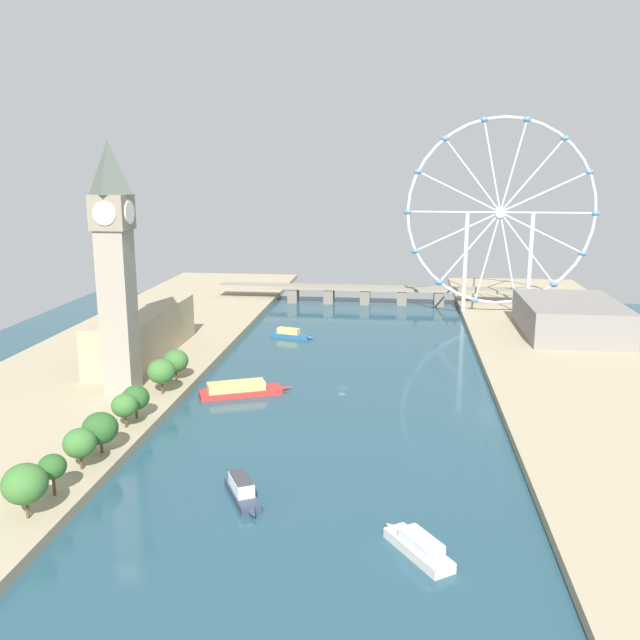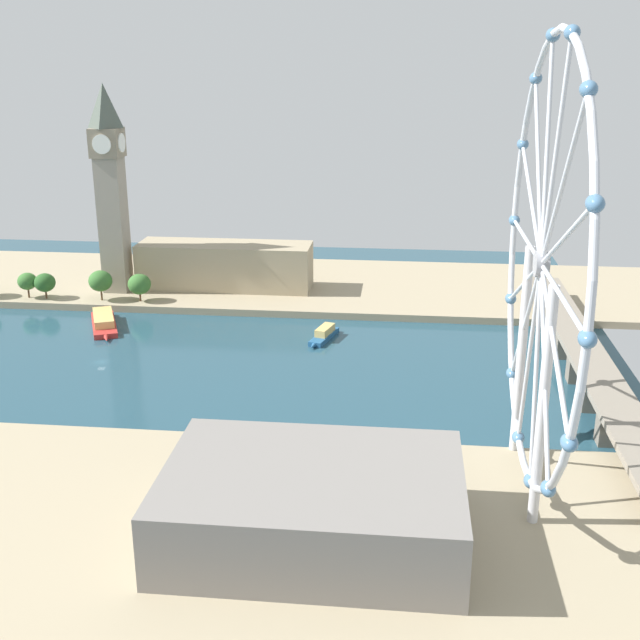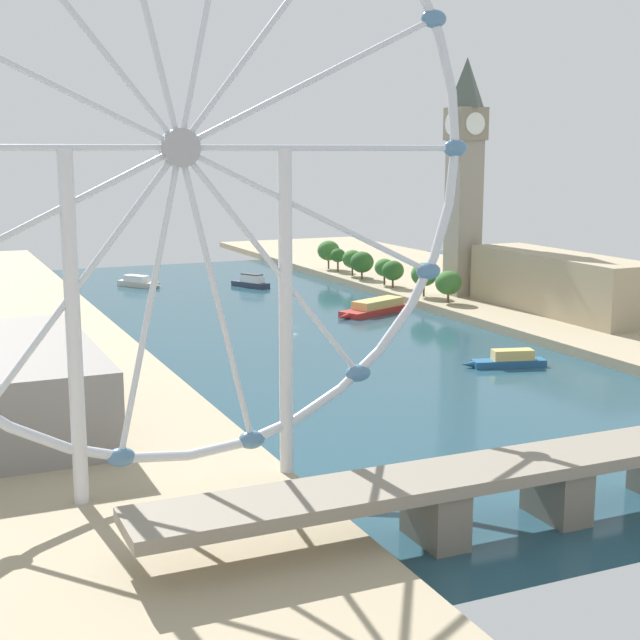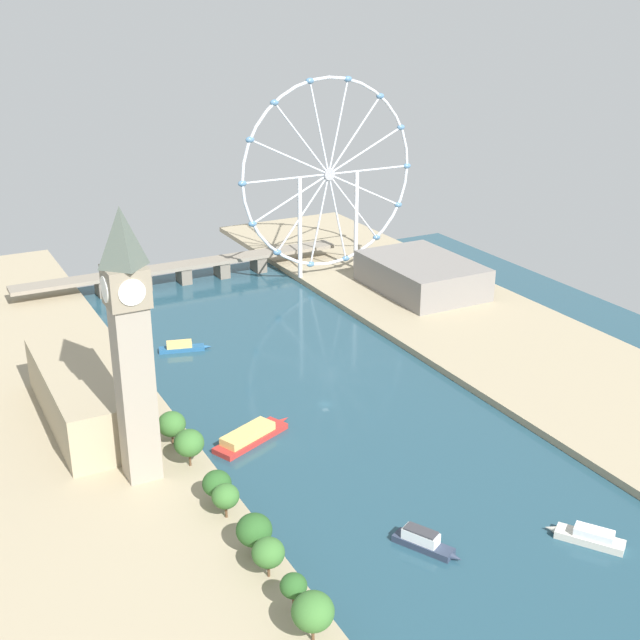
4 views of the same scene
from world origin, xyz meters
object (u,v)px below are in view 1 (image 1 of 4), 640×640
object	(u,v)px
parliament_block	(143,333)
tour_boat_0	(240,389)
ferris_wheel	(500,214)
tour_boat_3	(242,491)
river_bridge	(365,291)
clock_tower	(115,265)
tour_boat_2	(418,546)
riverside_hall	(570,317)
tour_boat_1	(290,334)

from	to	relation	value
parliament_block	tour_boat_0	xyz separation A→B (m)	(52.10, -38.75, -11.04)
parliament_block	ferris_wheel	distance (m)	205.18
tour_boat_0	tour_boat_3	distance (m)	83.29
ferris_wheel	river_bridge	world-z (taller)	ferris_wheel
clock_tower	tour_boat_2	xyz separation A→B (m)	(106.63, -93.10, -48.06)
riverside_hall	clock_tower	bearing A→B (deg)	-149.35
tour_boat_2	tour_boat_1	bearing A→B (deg)	-17.20
riverside_hall	ferris_wheel	bearing A→B (deg)	121.14
tour_boat_2	ferris_wheel	bearing A→B (deg)	-45.47
tour_boat_1	ferris_wheel	bearing A→B (deg)	44.94
tour_boat_1	tour_boat_3	world-z (taller)	tour_boat_3
parliament_block	river_bridge	world-z (taller)	parliament_block
clock_tower	river_bridge	xyz separation A→B (m)	(79.94, 189.80, -42.25)
clock_tower	tour_boat_1	xyz separation A→B (m)	(47.11, 98.29, -48.15)
clock_tower	river_bridge	world-z (taller)	clock_tower
tour_boat_2	riverside_hall	bearing A→B (deg)	-55.72
tour_boat_1	riverside_hall	bearing A→B (deg)	20.39
riverside_hall	river_bridge	world-z (taller)	riverside_hall
clock_tower	tour_boat_3	bearing A→B (deg)	-49.47
river_bridge	tour_boat_3	distance (m)	262.95
ferris_wheel	tour_boat_2	bearing A→B (deg)	-101.00
tour_boat_1	parliament_block	bearing A→B (deg)	-122.60
parliament_block	riverside_hall	xyz separation A→B (m)	(195.55, 62.81, -1.87)
river_bridge	tour_boat_3	world-z (taller)	river_bridge
tour_boat_3	clock_tower	bearing A→B (deg)	-167.20
parliament_block	ferris_wheel	world-z (taller)	ferris_wheel
tour_boat_3	tour_boat_2	bearing A→B (deg)	37.48
ferris_wheel	tour_boat_3	distance (m)	256.37
clock_tower	riverside_hall	distance (m)	219.17
river_bridge	tour_boat_0	xyz separation A→B (m)	(-37.81, -181.38, -5.60)
ferris_wheel	tour_boat_1	world-z (taller)	ferris_wheel
river_bridge	tour_boat_2	bearing A→B (deg)	-84.61
clock_tower	riverside_hall	size ratio (longest dim) A/B	1.39
tour_boat_1	clock_tower	bearing A→B (deg)	-100.05
tour_boat_2	tour_boat_3	xyz separation A→B (m)	(-44.67, 20.63, 0.38)
tour_boat_2	tour_boat_0	bearing A→B (deg)	-2.05
ferris_wheel	tour_boat_1	size ratio (longest dim) A/B	4.55
riverside_hall	tour_boat_0	xyz separation A→B (m)	(-143.46, -101.56, -9.17)
river_bridge	tour_boat_2	size ratio (longest dim) A/B	8.74
river_bridge	parliament_block	bearing A→B (deg)	-122.23
clock_tower	parliament_block	distance (m)	60.67
river_bridge	tour_boat_0	world-z (taller)	river_bridge
clock_tower	ferris_wheel	distance (m)	223.02
tour_boat_1	tour_boat_3	xyz separation A→B (m)	(14.84, -170.77, 0.47)
tour_boat_2	parliament_block	bearing A→B (deg)	5.25
riverside_hall	tour_boat_3	distance (m)	220.58
riverside_hall	tour_boat_3	bearing A→B (deg)	-124.12
riverside_hall	tour_boat_1	xyz separation A→B (m)	(-138.47, -11.69, -9.46)
clock_tower	riverside_hall	bearing A→B (deg)	30.65
riverside_hall	tour_boat_1	size ratio (longest dim) A/B	2.74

